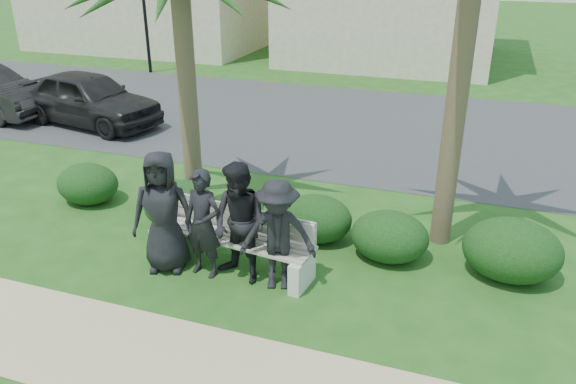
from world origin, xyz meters
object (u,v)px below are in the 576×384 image
at_px(man_c, 240,224).
at_px(car_a, 89,99).
at_px(man_a, 163,212).
at_px(park_bench, 231,242).
at_px(man_b, 203,224).
at_px(man_d, 278,235).

height_order(man_c, car_a, man_c).
distance_m(man_c, car_a, 8.83).
distance_m(man_a, man_c, 1.17).
height_order(park_bench, man_a, man_a).
bearing_deg(man_b, man_c, 11.70).
relative_size(man_a, car_a, 0.44).
distance_m(man_b, man_d, 1.13).
bearing_deg(man_b, car_a, 145.37).
bearing_deg(man_a, man_c, -12.13).
xyz_separation_m(man_a, man_b, (0.61, 0.04, -0.11)).
bearing_deg(car_a, man_c, -118.74).
xyz_separation_m(park_bench, man_c, (0.29, -0.27, 0.49)).
relative_size(man_a, man_c, 1.04).
height_order(park_bench, man_d, man_d).
bearing_deg(car_a, man_b, -121.37).
height_order(man_a, car_a, man_a).
xyz_separation_m(man_c, man_d, (0.57, -0.02, -0.07)).
bearing_deg(car_a, man_a, -124.52).
relative_size(park_bench, car_a, 0.63).
bearing_deg(man_b, park_bench, 56.18).
bearing_deg(man_a, park_bench, 5.47).
distance_m(man_a, car_a, 8.02).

